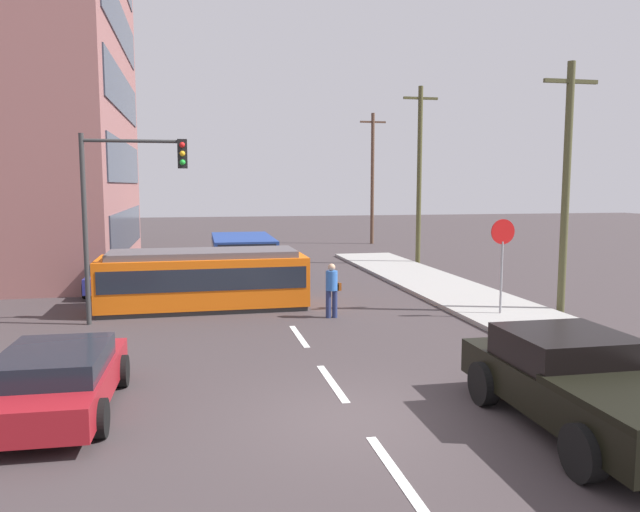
# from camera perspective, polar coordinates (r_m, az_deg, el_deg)

# --- Properties ---
(ground_plane) EXTENTS (120.00, 120.00, 0.00)m
(ground_plane) POSITION_cam_1_polar(r_m,az_deg,el_deg) (20.47, -3.87, -4.79)
(ground_plane) COLOR #3C3435
(sidewalk_curb_right) EXTENTS (3.20, 36.00, 0.14)m
(sidewalk_curb_right) POSITION_cam_1_polar(r_m,az_deg,el_deg) (18.94, 18.87, -5.85)
(sidewalk_curb_right) COLOR #9C9995
(sidewalk_curb_right) RESTS_ON ground
(lane_stripe_0) EXTENTS (0.16, 2.40, 0.01)m
(lane_stripe_0) POSITION_cam_1_polar(r_m,az_deg,el_deg) (9.26, 6.97, -19.25)
(lane_stripe_0) COLOR silver
(lane_stripe_0) RESTS_ON ground
(lane_stripe_1) EXTENTS (0.16, 2.40, 0.01)m
(lane_stripe_1) POSITION_cam_1_polar(r_m,az_deg,el_deg) (12.84, 1.13, -11.70)
(lane_stripe_1) COLOR silver
(lane_stripe_1) RESTS_ON ground
(lane_stripe_2) EXTENTS (0.16, 2.40, 0.01)m
(lane_stripe_2) POSITION_cam_1_polar(r_m,az_deg,el_deg) (16.61, -1.97, -7.45)
(lane_stripe_2) COLOR silver
(lane_stripe_2) RESTS_ON ground
(lane_stripe_3) EXTENTS (0.16, 2.40, 0.01)m
(lane_stripe_3) POSITION_cam_1_polar(r_m,az_deg,el_deg) (26.72, -5.75, -2.12)
(lane_stripe_3) COLOR silver
(lane_stripe_3) RESTS_ON ground
(lane_stripe_4) EXTENTS (0.16, 2.40, 0.01)m
(lane_stripe_4) POSITION_cam_1_polar(r_m,az_deg,el_deg) (32.64, -6.86, -0.55)
(lane_stripe_4) COLOR silver
(lane_stripe_4) RESTS_ON ground
(streetcar_tram) EXTENTS (6.68, 2.59, 1.92)m
(streetcar_tram) POSITION_cam_1_polar(r_m,az_deg,el_deg) (20.51, -10.77, -2.06)
(streetcar_tram) COLOR #E55D0E
(streetcar_tram) RESTS_ON ground
(city_bus) EXTENTS (2.60, 5.40, 1.85)m
(city_bus) POSITION_cam_1_polar(r_m,az_deg,el_deg) (26.53, -7.20, 0.10)
(city_bus) COLOR navy
(city_bus) RESTS_ON ground
(pedestrian_crossing) EXTENTS (0.49, 0.36, 1.67)m
(pedestrian_crossing) POSITION_cam_1_polar(r_m,az_deg,el_deg) (18.71, 1.11, -2.92)
(pedestrian_crossing) COLOR navy
(pedestrian_crossing) RESTS_ON ground
(pickup_truck_parked) EXTENTS (2.32, 5.02, 1.55)m
(pickup_truck_parked) POSITION_cam_1_polar(r_m,az_deg,el_deg) (11.10, 23.16, -10.91)
(pickup_truck_parked) COLOR black
(pickup_truck_parked) RESTS_ON ground
(parked_sedan_near) EXTENTS (2.15, 4.32, 1.19)m
(parked_sedan_near) POSITION_cam_1_polar(r_m,az_deg,el_deg) (12.00, -23.26, -10.47)
(parked_sedan_near) COLOR maroon
(parked_sedan_near) RESTS_ON ground
(parked_sedan_mid) EXTENTS (2.00, 4.44, 1.19)m
(parked_sedan_mid) POSITION_cam_1_polar(r_m,az_deg,el_deg) (24.66, -18.55, -1.71)
(parked_sedan_mid) COLOR navy
(parked_sedan_mid) RESTS_ON ground
(stop_sign) EXTENTS (0.76, 0.07, 2.88)m
(stop_sign) POSITION_cam_1_polar(r_m,az_deg,el_deg) (19.38, 16.60, 0.86)
(stop_sign) COLOR gray
(stop_sign) RESTS_ON sidewalk_curb_right
(traffic_light_mast) EXTENTS (2.99, 0.33, 5.50)m
(traffic_light_mast) POSITION_cam_1_polar(r_m,az_deg,el_deg) (18.61, -17.71, 5.66)
(traffic_light_mast) COLOR #333333
(traffic_light_mast) RESTS_ON ground
(utility_pole_near) EXTENTS (1.80, 0.24, 7.80)m
(utility_pole_near) POSITION_cam_1_polar(r_m,az_deg,el_deg) (20.72, 21.91, 6.24)
(utility_pole_near) COLOR #4B4A2D
(utility_pole_near) RESTS_ON ground
(utility_pole_mid) EXTENTS (1.80, 0.24, 8.97)m
(utility_pole_mid) POSITION_cam_1_polar(r_m,az_deg,el_deg) (31.81, 9.22, 7.65)
(utility_pole_mid) COLOR #4B4828
(utility_pole_mid) RESTS_ON ground
(utility_pole_far) EXTENTS (1.80, 0.24, 8.92)m
(utility_pole_far) POSITION_cam_1_polar(r_m,az_deg,el_deg) (42.59, 4.90, 7.39)
(utility_pole_far) COLOR brown
(utility_pole_far) RESTS_ON ground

